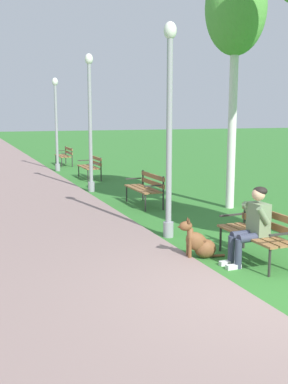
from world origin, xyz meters
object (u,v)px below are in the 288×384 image
(lamp_post_far, at_px, (56,123))
(park_bench_mid, at_px, (146,186))
(birch_tree_third, at_px, (236,12))
(park_bench_near, at_px, (259,230))
(person_seated_on_near_bench, at_px, (253,223))
(lamp_post_near, at_px, (169,129))
(dog_brown, at_px, (199,243))
(park_bench_far, at_px, (91,165))
(park_bench_furthest, at_px, (65,154))
(lamp_post_mid, at_px, (90,122))

(lamp_post_far, bearing_deg, park_bench_mid, -84.93)
(park_bench_mid, xyz_separation_m, birch_tree_third, (1.88, -1.06, 4.25))
(park_bench_near, distance_m, person_seated_on_near_bench, 0.29)
(park_bench_mid, xyz_separation_m, lamp_post_near, (-0.75, -3.04, 1.57))
(dog_brown, bearing_deg, lamp_post_far, 89.52)
(person_seated_on_near_bench, bearing_deg, dog_brown, 137.63)
(park_bench_far, relative_size, park_bench_furthest, 1.00)
(park_bench_mid, xyz_separation_m, dog_brown, (-0.83, -4.44, -0.25))
(park_bench_mid, bearing_deg, lamp_post_mid, 106.06)
(park_bench_far, bearing_deg, dog_brown, -94.59)
(park_bench_far, height_order, person_seated_on_near_bench, person_seated_on_near_bench)
(person_seated_on_near_bench, relative_size, lamp_post_mid, 0.30)
(park_bench_furthest, height_order, lamp_post_far, lamp_post_far)
(dog_brown, relative_size, lamp_post_near, 0.21)
(person_seated_on_near_bench, bearing_deg, lamp_post_far, 92.27)
(person_seated_on_near_bench, distance_m, dog_brown, 0.95)
(park_bench_mid, relative_size, lamp_post_far, 0.39)
(lamp_post_near, bearing_deg, park_bench_furthest, 86.70)
(park_bench_mid, height_order, lamp_post_mid, lamp_post_mid)
(park_bench_mid, bearing_deg, lamp_post_near, -103.92)
(park_bench_near, xyz_separation_m, dog_brown, (-0.84, 0.47, -0.25))
(lamp_post_mid, bearing_deg, dog_brown, -90.57)
(lamp_post_far, bearing_deg, birch_tree_third, -74.27)
(park_bench_furthest, bearing_deg, person_seated_on_near_bench, -90.79)
(lamp_post_mid, bearing_deg, park_bench_far, 75.11)
(park_bench_mid, distance_m, lamp_post_far, 8.35)
(park_bench_furthest, height_order, lamp_post_mid, lamp_post_mid)
(park_bench_furthest, bearing_deg, lamp_post_far, -110.29)
(lamp_post_near, bearing_deg, lamp_post_far, 89.87)
(birch_tree_third, bearing_deg, person_seated_on_near_bench, -117.74)
(person_seated_on_near_bench, distance_m, birch_tree_third, 6.05)
(park_bench_near, distance_m, lamp_post_far, 13.20)
(lamp_post_near, bearing_deg, birch_tree_third, 36.93)
(park_bench_mid, height_order, park_bench_furthest, same)
(lamp_post_near, height_order, birch_tree_third, birch_tree_third)
(park_bench_near, relative_size, dog_brown, 1.82)
(park_bench_far, relative_size, person_seated_on_near_bench, 1.20)
(birch_tree_third, bearing_deg, park_bench_mid, 150.57)
(park_bench_mid, bearing_deg, park_bench_furthest, 89.95)
(park_bench_furthest, xyz_separation_m, lamp_post_near, (-0.76, -13.21, 1.57))
(park_bench_far, xyz_separation_m, birch_tree_third, (1.93, -6.39, 4.25))
(lamp_post_far, bearing_deg, lamp_post_near, -90.13)
(dog_brown, distance_m, lamp_post_near, 2.30)
(dog_brown, bearing_deg, park_bench_furthest, 86.71)
(park_bench_mid, bearing_deg, park_bench_near, -89.94)
(park_bench_mid, distance_m, park_bench_furthest, 10.17)
(park_bench_far, height_order, birch_tree_third, birch_tree_third)
(person_seated_on_near_bench, distance_m, lamp_post_far, 13.28)
(person_seated_on_near_bench, bearing_deg, park_bench_mid, 87.69)
(park_bench_furthest, distance_m, person_seated_on_near_bench, 15.19)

